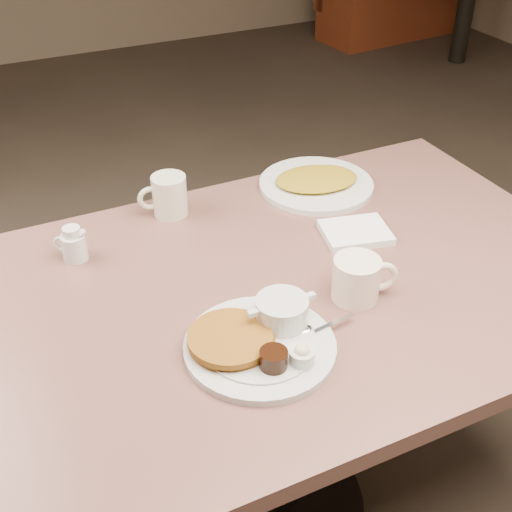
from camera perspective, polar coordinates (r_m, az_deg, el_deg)
name	(u,v)px	position (r m, az deg, el deg)	size (l,w,h in m)	color
diner_table	(260,349)	(1.50, 0.33, -7.93)	(1.50, 0.90, 0.75)	#84564C
main_plate	(261,337)	(1.24, 0.39, -6.89)	(0.34, 0.28, 0.07)	silver
coffee_mug_near	(358,278)	(1.36, 8.64, -1.89)	(0.15, 0.12, 0.09)	white
napkin	(355,232)	(1.57, 8.43, 1.99)	(0.17, 0.15, 0.02)	white
coffee_mug_far	(168,196)	(1.63, -7.45, 5.10)	(0.13, 0.10, 0.10)	silver
creamer_right	(73,245)	(1.51, -15.23, 0.93)	(0.07, 0.06, 0.08)	silver
hash_plate	(316,183)	(1.75, 5.13, 6.21)	(0.35, 0.35, 0.04)	silver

